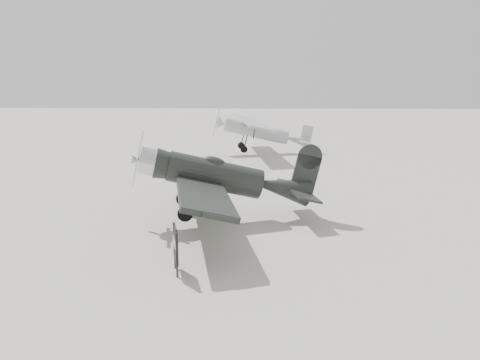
{
  "coord_description": "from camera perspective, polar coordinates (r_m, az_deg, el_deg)",
  "views": [
    {
      "loc": [
        -0.94,
        -16.47,
        5.67
      ],
      "look_at": [
        -1.74,
        3.01,
        1.5
      ],
      "focal_mm": 35.0,
      "sensor_mm": 36.0,
      "label": 1
    }
  ],
  "objects": [
    {
      "name": "sign_board",
      "position": [
        14.14,
        -7.87,
        -7.83
      ],
      "size": [
        0.33,
        1.01,
        1.48
      ],
      "rotation": [
        0.0,
        0.0,
        0.26
      ],
      "color": "#333333",
      "rests_on": "ground"
    },
    {
      "name": "lowwing_monoplane",
      "position": [
        18.99,
        -2.04,
        0.31
      ],
      "size": [
        7.64,
        10.61,
        3.41
      ],
      "rotation": [
        0.0,
        0.24,
        0.2
      ],
      "color": "black",
      "rests_on": "ground"
    },
    {
      "name": "ground",
      "position": [
        17.44,
        5.34,
        -6.95
      ],
      "size": [
        160.0,
        160.0,
        0.0
      ],
      "primitive_type": "plane",
      "color": "#A6A294",
      "rests_on": "ground"
    },
    {
      "name": "highwing_monoplane",
      "position": [
        36.95,
        2.49,
        6.25
      ],
      "size": [
        7.75,
        10.88,
        3.07
      ],
      "rotation": [
        0.0,
        0.23,
        0.14
      ],
      "color": "#B0B2B5",
      "rests_on": "ground"
    }
  ]
}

